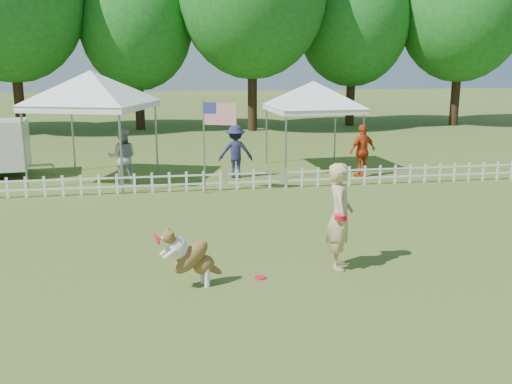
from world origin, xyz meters
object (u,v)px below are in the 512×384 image
canopy_tent_left (94,128)px  spectator_a (123,157)px  canopy_tent_right (313,127)px  dog (192,257)px  handler (340,216)px  spectator_b (236,152)px  frisbee_on_turf (260,277)px  flag_pole (204,147)px  spectator_c (362,151)px

canopy_tent_left → spectator_a: 1.54m
canopy_tent_left → canopy_tent_right: 7.39m
dog → canopy_tent_right: canopy_tent_right is taller
dog → canopy_tent_left: canopy_tent_left is taller
canopy_tent_left → spectator_a: (0.90, -0.96, -0.80)m
handler → spectator_b: handler is taller
frisbee_on_turf → flag_pole: bearing=93.7°
flag_pole → spectator_c: 5.53m
frisbee_on_turf → spectator_c: spectator_c is taller
canopy_tent_left → canopy_tent_right: size_ratio=1.13×
canopy_tent_left → spectator_b: canopy_tent_left is taller
dog → spectator_a: spectator_a is taller
handler → spectator_b: size_ratio=1.17×
handler → canopy_tent_left: 10.28m
flag_pole → spectator_b: flag_pole is taller
handler → canopy_tent_right: (2.07, 9.62, 0.50)m
handler → spectator_c: size_ratio=1.15×
handler → flag_pole: size_ratio=0.75×
canopy_tent_right → spectator_c: canopy_tent_right is taller
dog → spectator_a: size_ratio=0.61×
frisbee_on_turf → spectator_c: size_ratio=0.12×
spectator_c → canopy_tent_left: bearing=-26.3°
flag_pole → spectator_b: 2.42m
flag_pole → canopy_tent_left: bearing=168.5°
frisbee_on_turf → flag_pole: size_ratio=0.08×
dog → spectator_c: spectator_c is taller
frisbee_on_turf → spectator_b: (0.74, 8.86, 0.85)m
handler → canopy_tent_left: bearing=45.8°
canopy_tent_left → canopy_tent_right: (7.34, 0.82, -0.20)m
dog → handler: bearing=-7.3°
canopy_tent_right → spectator_a: (-6.44, -1.77, -0.61)m
handler → spectator_a: bearing=44.0°
dog → frisbee_on_turf: size_ratio=5.08×
spectator_b → spectator_c: spectator_c is taller
canopy_tent_right → spectator_a: 6.71m
handler → dog: handler is taller
handler → frisbee_on_turf: handler is taller
flag_pole → spectator_b: (1.19, 2.06, -0.48)m
flag_pole → canopy_tent_right: bearing=60.5°
canopy_tent_right → spectator_b: bearing=-163.2°
spectator_b → spectator_c: bearing=175.6°
canopy_tent_left → frisbee_on_turf: bearing=-48.4°
canopy_tent_left → spectator_a: size_ratio=1.89×
flag_pole → spectator_c: size_ratio=1.55×
canopy_tent_right → flag_pole: canopy_tent_right is taller
frisbee_on_turf → canopy_tent_left: 9.96m
dog → spectator_c: size_ratio=0.63×
frisbee_on_turf → handler: bearing=10.1°
frisbee_on_turf → spectator_b: size_ratio=0.13×
handler → dog: bearing=114.8°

